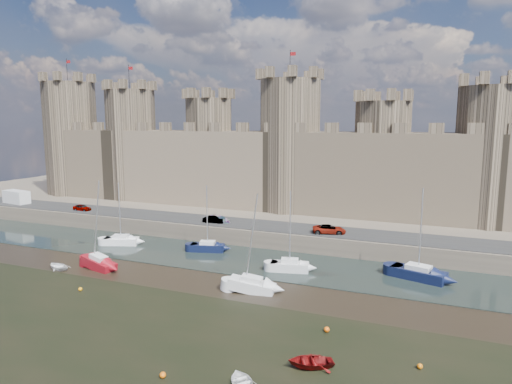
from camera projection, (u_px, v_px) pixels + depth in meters
ground at (97, 332)px, 40.10m from camera, size 160.00×160.00×0.00m
seaweed_patch at (42, 366)px, 34.61m from camera, size 70.00×34.00×0.01m
water_channel at (220, 257)px, 62.07m from camera, size 160.00×12.00×0.08m
quay at (297, 204)px, 94.83m from camera, size 160.00×60.00×2.50m
road at (248, 224)px, 70.83m from camera, size 160.00×7.00×0.10m
castle at (275, 158)px, 82.47m from camera, size 108.50×11.00×29.00m
car_0 at (82, 208)px, 81.21m from camera, size 3.46×1.46×1.17m
car_1 at (214, 220)px, 71.40m from camera, size 3.52×1.49×1.13m
car_2 at (220, 219)px, 72.01m from camera, size 3.96×2.55×1.07m
car_3 at (329, 229)px, 64.69m from camera, size 5.09×3.30×1.30m
van at (16, 197)px, 88.23m from camera, size 6.08×3.23×2.52m
sailboat_0 at (121, 240)px, 68.11m from camera, size 5.37×3.50×9.37m
sailboat_1 at (208, 247)px, 64.62m from camera, size 5.03×3.01×9.44m
sailboat_2 at (290, 265)px, 56.09m from camera, size 4.93×2.79×10.02m
sailboat_3 at (418, 273)px, 53.26m from camera, size 6.57×4.07×10.78m
sailboat_4 at (99, 263)px, 57.17m from camera, size 5.10×2.84×11.25m
sailboat_5 at (252, 285)px, 49.53m from camera, size 5.29×2.71×10.90m
dinghy_2 at (242, 382)px, 31.92m from camera, size 3.61×3.71×0.63m
dinghy_4 at (311, 363)px, 34.37m from camera, size 4.34×3.99×0.73m
dinghy_6 at (58, 266)px, 57.20m from camera, size 3.85×3.25×0.68m
buoy_1 at (80, 289)px, 49.80m from camera, size 0.43×0.43×0.43m
buoy_2 at (163, 375)px, 32.94m from camera, size 0.48×0.48×0.48m
buoy_3 at (327, 329)px, 40.10m from camera, size 0.51×0.51×0.51m
buoy_5 at (420, 366)px, 34.17m from camera, size 0.43×0.43×0.43m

